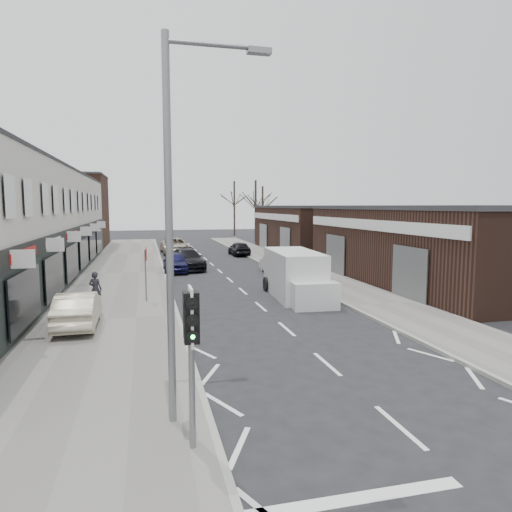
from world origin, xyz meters
TOP-DOWN VIEW (x-y plane):
  - ground at (0.00, 0.00)m, footprint 160.00×160.00m
  - pavement_left at (-6.75, 22.00)m, footprint 5.50×64.00m
  - pavement_right at (5.75, 22.00)m, footprint 3.50×64.00m
  - shop_terrace_left at (-13.50, 19.50)m, footprint 8.00×41.00m
  - brick_block_far at (-13.50, 45.00)m, footprint 8.00×10.00m
  - right_unit_near at (12.50, 14.00)m, footprint 10.00×18.00m
  - right_unit_far at (12.50, 34.00)m, footprint 10.00×16.00m
  - tree_far_a at (9.00, 48.00)m, footprint 3.60×3.60m
  - tree_far_b at (11.50, 54.00)m, footprint 3.60×3.60m
  - tree_far_c at (8.50, 60.00)m, footprint 3.60×3.60m
  - traffic_light at (-4.40, -2.02)m, footprint 0.28×0.60m
  - street_lamp at (-4.53, -0.80)m, footprint 2.23×0.22m
  - warning_sign at (-5.16, 12.00)m, footprint 0.12×0.80m
  - white_van at (2.26, 11.68)m, footprint 2.48×6.25m
  - sedan_on_pavement at (-7.74, 7.81)m, footprint 1.48×4.10m
  - pedestrian at (-7.44, 11.24)m, footprint 0.69×0.58m
  - parked_car_left_a at (-3.13, 22.39)m, footprint 1.73×4.19m
  - parked_car_left_b at (-2.20, 23.52)m, footprint 2.58×5.33m
  - parked_car_left_c at (-2.34, 35.00)m, footprint 2.75×5.60m
  - parked_car_right_a at (3.50, 19.83)m, footprint 1.70×4.21m
  - parked_car_right_b at (3.48, 31.86)m, footprint 1.65×3.96m

SIDE VIEW (x-z plane):
  - ground at x=0.00m, z-range 0.00..0.00m
  - tree_far_a at x=9.00m, z-range -4.00..4.00m
  - tree_far_b at x=11.50m, z-range -3.75..3.75m
  - tree_far_c at x=8.50m, z-range -4.25..4.25m
  - pavement_left at x=-6.75m, z-range 0.00..0.12m
  - pavement_right at x=5.75m, z-range 0.00..0.12m
  - parked_car_right_b at x=3.48m, z-range 0.00..1.34m
  - parked_car_right_a at x=3.50m, z-range 0.00..1.36m
  - parked_car_left_a at x=-3.13m, z-range 0.00..1.42m
  - parked_car_left_b at x=-2.20m, z-range 0.00..1.49m
  - parked_car_left_c at x=-2.34m, z-range 0.00..1.53m
  - sedan_on_pavement at x=-7.74m, z-range 0.12..1.46m
  - pedestrian at x=-7.44m, z-range 0.12..1.74m
  - white_van at x=2.26m, z-range -0.07..2.32m
  - warning_sign at x=-5.16m, z-range 0.85..3.55m
  - right_unit_near at x=12.50m, z-range 0.00..4.50m
  - right_unit_far at x=12.50m, z-range 0.00..4.50m
  - traffic_light at x=-4.40m, z-range 0.86..3.96m
  - shop_terrace_left at x=-13.50m, z-range 0.00..7.10m
  - brick_block_far at x=-13.50m, z-range 0.00..8.00m
  - street_lamp at x=-4.53m, z-range 0.62..8.62m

